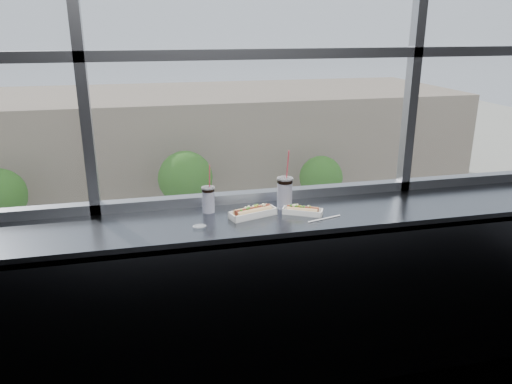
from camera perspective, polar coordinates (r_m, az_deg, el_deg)
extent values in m
plane|color=black|center=(3.40, 0.39, -9.66)|extent=(6.00, 0.00, 6.00)
cube|color=slate|center=(2.94, 1.66, -3.20)|extent=(6.00, 0.55, 0.06)
cube|color=slate|center=(2.96, 2.86, -14.39)|extent=(6.00, 0.04, 1.04)
cube|color=white|center=(2.91, -0.36, -2.76)|extent=(0.29, 0.17, 0.01)
cube|color=white|center=(2.90, -0.36, -2.41)|extent=(0.29, 0.17, 0.04)
cylinder|color=#DDAE72|center=(2.90, -0.36, -2.26)|extent=(0.22, 0.11, 0.05)
cylinder|color=maroon|center=(2.89, -0.36, -2.02)|extent=(0.23, 0.10, 0.03)
cube|color=white|center=(2.96, 5.34, -2.47)|extent=(0.24, 0.18, 0.01)
cube|color=white|center=(2.95, 5.35, -2.19)|extent=(0.24, 0.18, 0.03)
cylinder|color=#DDAE72|center=(2.95, 5.36, -2.07)|extent=(0.18, 0.12, 0.04)
cylinder|color=maroon|center=(2.95, 5.36, -1.87)|extent=(0.18, 0.11, 0.03)
cylinder|color=white|center=(2.97, -5.46, -0.93)|extent=(0.07, 0.07, 0.15)
cylinder|color=black|center=(2.95, -5.50, 0.27)|extent=(0.08, 0.08, 0.02)
cylinder|color=silver|center=(2.94, -5.51, 0.50)|extent=(0.08, 0.08, 0.01)
cylinder|color=#D93B49|center=(2.92, -5.33, 1.72)|extent=(0.01, 0.04, 0.16)
cylinder|color=white|center=(3.02, 3.29, -0.19)|extent=(0.09, 0.09, 0.18)
cylinder|color=black|center=(2.99, 3.32, 1.27)|extent=(0.09, 0.09, 0.02)
cylinder|color=silver|center=(2.99, 3.33, 1.54)|extent=(0.10, 0.10, 0.01)
cylinder|color=#D93B49|center=(2.96, 3.63, 3.04)|extent=(0.01, 0.05, 0.19)
cylinder|color=white|center=(2.89, 7.80, -3.04)|extent=(0.22, 0.07, 0.01)
ellipsoid|color=silver|center=(2.76, -6.47, -3.89)|extent=(0.09, 0.06, 0.02)
plane|color=#B9B5A4|center=(48.25, -11.83, 2.38)|extent=(120.00, 120.00, 0.00)
cube|color=black|center=(26.42, -10.08, -11.51)|extent=(80.00, 10.00, 0.06)
cube|color=#B9B5A4|center=(33.60, -10.94, -4.77)|extent=(80.00, 6.00, 0.04)
cube|color=gray|center=(41.93, -11.93, 5.59)|extent=(50.00, 14.00, 8.00)
imported|color=#B1B1B1|center=(23.58, 6.91, -12.30)|extent=(2.68, 6.28, 2.08)
imported|color=#516BA0|center=(27.46, 24.40, -8.98)|extent=(3.16, 7.04, 2.31)
imported|color=silver|center=(32.38, 12.37, -3.62)|extent=(3.09, 6.70, 2.19)
imported|color=black|center=(30.36, -26.21, -6.62)|extent=(2.90, 6.91, 2.30)
imported|color=maroon|center=(22.58, -5.21, -13.89)|extent=(3.17, 6.22, 1.99)
imported|color=#66605B|center=(33.31, -13.19, -3.22)|extent=(0.90, 0.68, 2.03)
imported|color=#66605B|center=(32.97, -20.28, -3.91)|extent=(0.76, 1.02, 2.29)
cylinder|color=#47382B|center=(34.23, -26.75, -3.90)|extent=(0.24, 0.24, 2.44)
cylinder|color=#47382B|center=(33.20, -7.87, -2.45)|extent=(0.27, 0.27, 2.66)
sphere|color=#38831F|center=(32.41, -8.06, 1.57)|extent=(3.54, 3.54, 3.54)
cylinder|color=#47382B|center=(35.22, 7.30, -1.54)|extent=(0.22, 0.22, 2.24)
sphere|color=#38831F|center=(34.57, 7.44, 1.66)|extent=(2.99, 2.99, 2.99)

